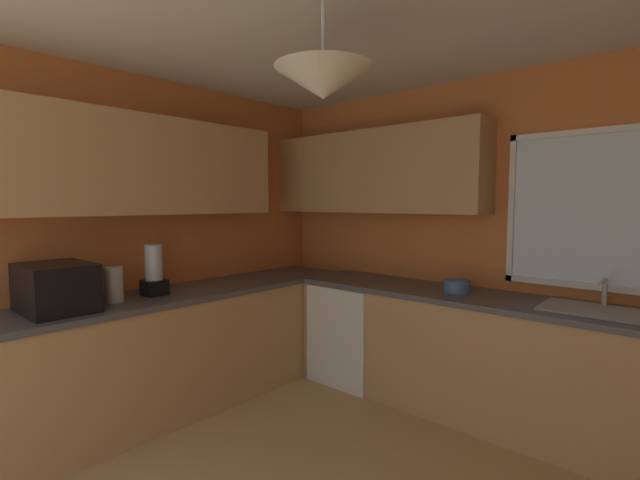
# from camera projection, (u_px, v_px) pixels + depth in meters

# --- Properties ---
(room_shell) EXTENTS (3.98, 3.85, 2.54)m
(room_shell) POSITION_uv_depth(u_px,v_px,m) (330.00, 172.00, 2.62)
(room_shell) COLOR #D17238
(room_shell) RESTS_ON ground_plane
(counter_run_left) EXTENTS (0.65, 3.46, 0.88)m
(counter_run_left) POSITION_uv_depth(u_px,v_px,m) (153.00, 356.00, 3.18)
(counter_run_left) COLOR tan
(counter_run_left) RESTS_ON ground_plane
(counter_run_back) EXTENTS (3.07, 0.65, 0.88)m
(counter_run_back) POSITION_uv_depth(u_px,v_px,m) (491.00, 359.00, 3.13)
(counter_run_back) COLOR tan
(counter_run_back) RESTS_ON ground_plane
(dishwasher) EXTENTS (0.60, 0.60, 0.84)m
(dishwasher) POSITION_uv_depth(u_px,v_px,m) (356.00, 331.00, 3.89)
(dishwasher) COLOR white
(dishwasher) RESTS_ON ground_plane
(microwave) EXTENTS (0.48, 0.36, 0.29)m
(microwave) POSITION_uv_depth(u_px,v_px,m) (56.00, 288.00, 2.69)
(microwave) COLOR black
(microwave) RESTS_ON counter_run_left
(kettle) EXTENTS (0.12, 0.12, 0.23)m
(kettle) POSITION_uv_depth(u_px,v_px,m) (114.00, 285.00, 2.93)
(kettle) COLOR #B7B7BC
(kettle) RESTS_ON counter_run_left
(sink_assembly) EXTENTS (0.62, 0.40, 0.19)m
(sink_assembly) POSITION_uv_depth(u_px,v_px,m) (599.00, 310.00, 2.68)
(sink_assembly) COLOR #9EA0A5
(sink_assembly) RESTS_ON counter_run_back
(bowl) EXTENTS (0.19, 0.19, 0.09)m
(bowl) POSITION_uv_depth(u_px,v_px,m) (457.00, 286.00, 3.27)
(bowl) COLOR #4C7099
(bowl) RESTS_ON counter_run_back
(blender_appliance) EXTENTS (0.15, 0.15, 0.36)m
(blender_appliance) POSITION_uv_depth(u_px,v_px,m) (154.00, 273.00, 3.15)
(blender_appliance) COLOR black
(blender_appliance) RESTS_ON counter_run_left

